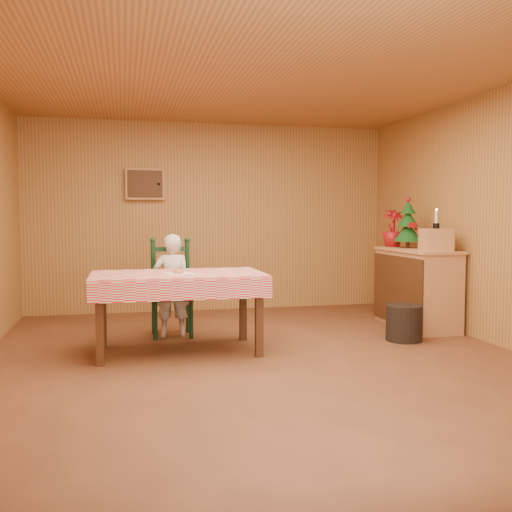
{
  "coord_description": "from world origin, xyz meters",
  "views": [
    {
      "loc": [
        -1.19,
        -4.91,
        1.32
      ],
      "look_at": [
        0.0,
        0.2,
        0.95
      ],
      "focal_mm": 40.0,
      "sensor_mm": 36.0,
      "label": 1
    }
  ],
  "objects_px": {
    "ladder_chair": "(171,290)",
    "crate": "(436,240)",
    "dining_table": "(178,281)",
    "shelf_unit": "(416,288)",
    "seated_child": "(172,285)",
    "christmas_tree": "(408,225)",
    "storage_bin": "(404,323)"
  },
  "relations": [
    {
      "from": "seated_child",
      "to": "crate",
      "type": "relative_size",
      "value": 3.75
    },
    {
      "from": "ladder_chair",
      "to": "storage_bin",
      "type": "bearing_deg",
      "value": -19.35
    },
    {
      "from": "christmas_tree",
      "to": "storage_bin",
      "type": "xyz_separation_m",
      "value": [
        -0.51,
        -0.92,
        -1.02
      ]
    },
    {
      "from": "dining_table",
      "to": "shelf_unit",
      "type": "xyz_separation_m",
      "value": [
        2.88,
        0.62,
        -0.22
      ]
    },
    {
      "from": "dining_table",
      "to": "crate",
      "type": "height_order",
      "value": "crate"
    },
    {
      "from": "shelf_unit",
      "to": "christmas_tree",
      "type": "relative_size",
      "value": 2.0
    },
    {
      "from": "shelf_unit",
      "to": "christmas_tree",
      "type": "bearing_deg",
      "value": 88.02
    },
    {
      "from": "shelf_unit",
      "to": "seated_child",
      "type": "bearing_deg",
      "value": 177.85
    },
    {
      "from": "ladder_chair",
      "to": "crate",
      "type": "distance_m",
      "value": 2.99
    },
    {
      "from": "dining_table",
      "to": "christmas_tree",
      "type": "xyz_separation_m",
      "value": [
        2.89,
        0.87,
        0.52
      ]
    },
    {
      "from": "shelf_unit",
      "to": "christmas_tree",
      "type": "xyz_separation_m",
      "value": [
        0.01,
        0.25,
        0.74
      ]
    },
    {
      "from": "crate",
      "to": "christmas_tree",
      "type": "height_order",
      "value": "christmas_tree"
    },
    {
      "from": "crate",
      "to": "christmas_tree",
      "type": "xyz_separation_m",
      "value": [
        -0.0,
        0.65,
        0.16
      ]
    },
    {
      "from": "dining_table",
      "to": "christmas_tree",
      "type": "bearing_deg",
      "value": 16.81
    },
    {
      "from": "shelf_unit",
      "to": "crate",
      "type": "distance_m",
      "value": 0.71
    },
    {
      "from": "crate",
      "to": "dining_table",
      "type": "bearing_deg",
      "value": -175.6
    },
    {
      "from": "dining_table",
      "to": "ladder_chair",
      "type": "distance_m",
      "value": 0.81
    },
    {
      "from": "shelf_unit",
      "to": "storage_bin",
      "type": "height_order",
      "value": "shelf_unit"
    },
    {
      "from": "christmas_tree",
      "to": "storage_bin",
      "type": "bearing_deg",
      "value": -119.09
    },
    {
      "from": "shelf_unit",
      "to": "dining_table",
      "type": "bearing_deg",
      "value": -167.8
    },
    {
      "from": "dining_table",
      "to": "ladder_chair",
      "type": "height_order",
      "value": "ladder_chair"
    },
    {
      "from": "dining_table",
      "to": "christmas_tree",
      "type": "height_order",
      "value": "christmas_tree"
    },
    {
      "from": "shelf_unit",
      "to": "crate",
      "type": "height_order",
      "value": "crate"
    },
    {
      "from": "crate",
      "to": "storage_bin",
      "type": "height_order",
      "value": "crate"
    },
    {
      "from": "storage_bin",
      "to": "dining_table",
      "type": "bearing_deg",
      "value": 178.86
    },
    {
      "from": "ladder_chair",
      "to": "christmas_tree",
      "type": "bearing_deg",
      "value": 1.68
    },
    {
      "from": "christmas_tree",
      "to": "seated_child",
      "type": "bearing_deg",
      "value": -177.19
    },
    {
      "from": "ladder_chair",
      "to": "crate",
      "type": "relative_size",
      "value": 3.6
    },
    {
      "from": "ladder_chair",
      "to": "crate",
      "type": "bearing_deg",
      "value": -11.07
    },
    {
      "from": "ladder_chair",
      "to": "shelf_unit",
      "type": "height_order",
      "value": "ladder_chair"
    },
    {
      "from": "seated_child",
      "to": "storage_bin",
      "type": "height_order",
      "value": "seated_child"
    },
    {
      "from": "dining_table",
      "to": "crate",
      "type": "distance_m",
      "value": 2.92
    }
  ]
}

